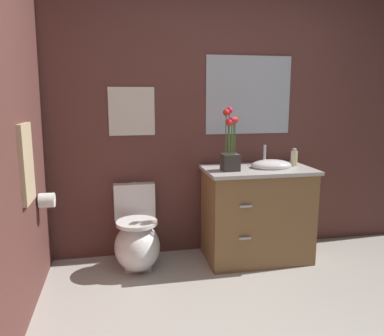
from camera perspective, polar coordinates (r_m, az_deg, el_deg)
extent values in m
cube|color=brown|center=(3.58, 6.60, 7.54)|extent=(4.63, 0.05, 2.50)
ellipsoid|color=white|center=(3.30, -8.18, -11.53)|extent=(0.38, 0.48, 0.40)
cube|color=white|center=(3.39, -8.18, -12.94)|extent=(0.22, 0.26, 0.18)
cube|color=white|center=(3.47, -8.59, -4.86)|extent=(0.36, 0.13, 0.32)
cylinder|color=white|center=(3.21, -8.26, -8.11)|extent=(0.34, 0.34, 0.03)
cylinder|color=#B7B7BC|center=(3.43, -8.67, -2.28)|extent=(0.04, 0.04, 0.02)
cube|color=brown|center=(3.46, 9.62, -7.00)|extent=(0.90, 0.52, 0.80)
cube|color=#BCB7B2|center=(3.36, 9.84, -0.26)|extent=(0.94, 0.56, 0.03)
ellipsoid|color=white|center=(3.40, 11.75, 0.40)|extent=(0.36, 0.26, 0.10)
cylinder|color=#B7B7BC|center=(3.53, 10.78, 1.97)|extent=(0.02, 0.02, 0.18)
cube|color=#B7B7BC|center=(3.10, 8.05, -5.67)|extent=(0.10, 0.02, 0.02)
cube|color=#B7B7BC|center=(3.19, 7.92, -10.36)|extent=(0.10, 0.02, 0.02)
cube|color=#38332D|center=(3.21, 5.73, 0.87)|extent=(0.14, 0.14, 0.14)
cylinder|color=#386B2D|center=(3.18, 6.42, 4.61)|extent=(0.01, 0.01, 0.28)
sphere|color=red|center=(3.17, 6.47, 7.14)|extent=(0.06, 0.06, 0.06)
cylinder|color=#386B2D|center=(3.22, 5.98, 4.56)|extent=(0.01, 0.01, 0.27)
sphere|color=#E01E51|center=(3.21, 6.02, 6.95)|extent=(0.06, 0.06, 0.06)
cylinder|color=#386B2D|center=(3.21, 5.57, 5.37)|extent=(0.01, 0.01, 0.36)
sphere|color=#E01E51|center=(3.20, 5.62, 8.58)|extent=(0.06, 0.06, 0.06)
cylinder|color=#386B2D|center=(3.20, 5.45, 4.53)|extent=(0.01, 0.01, 0.27)
sphere|color=#E01E51|center=(3.19, 5.49, 6.93)|extent=(0.06, 0.06, 0.06)
cylinder|color=#386B2D|center=(3.17, 5.07, 5.16)|extent=(0.01, 0.01, 0.34)
sphere|color=red|center=(3.15, 5.12, 8.27)|extent=(0.06, 0.06, 0.06)
cylinder|color=#386B2D|center=(3.14, 5.57, 4.37)|extent=(0.01, 0.01, 0.26)
sphere|color=red|center=(3.13, 5.61, 6.77)|extent=(0.06, 0.06, 0.06)
cylinder|color=#386B2D|center=(3.15, 5.95, 4.55)|extent=(0.01, 0.01, 0.28)
sphere|color=#E01E51|center=(3.14, 6.00, 7.11)|extent=(0.06, 0.06, 0.06)
cylinder|color=#386B2D|center=(3.16, 6.24, 4.59)|extent=(0.01, 0.01, 0.28)
sphere|color=red|center=(3.15, 6.30, 7.15)|extent=(0.06, 0.06, 0.06)
cylinder|color=beige|center=(3.52, 14.99, 1.39)|extent=(0.06, 0.06, 0.13)
cylinder|color=#B7B7BC|center=(3.51, 15.06, 2.66)|extent=(0.03, 0.03, 0.02)
cube|color=silver|center=(3.37, -9.00, 8.35)|extent=(0.40, 0.01, 0.42)
cube|color=#B2BCC6|center=(3.58, 8.46, 10.70)|extent=(0.80, 0.01, 0.70)
cube|color=tan|center=(2.70, -23.48, 0.63)|extent=(0.03, 0.28, 0.52)
cylinder|color=white|center=(3.05, -20.85, -4.52)|extent=(0.11, 0.11, 0.11)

